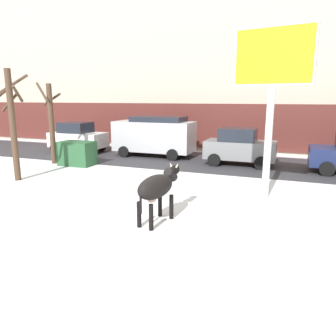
{
  "coord_description": "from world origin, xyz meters",
  "views": [
    {
      "loc": [
        4.14,
        -7.77,
        3.36
      ],
      "look_at": [
        0.41,
        1.94,
        1.1
      ],
      "focal_mm": 34.6,
      "sensor_mm": 36.0,
      "label": 1
    }
  ],
  "objects_px": {
    "car_silver_van": "(154,135)",
    "bare_tree_right_lot": "(12,121)",
    "billboard": "(273,67)",
    "dumpster": "(77,153)",
    "bare_tree_left_lot": "(51,121)",
    "cow_black": "(157,187)",
    "pedestrian_by_cars": "(131,135)",
    "car_grey_hatchback": "(240,147)",
    "car_white_hatchback": "(78,137)"
  },
  "relations": [
    {
      "from": "car_silver_van",
      "to": "bare_tree_right_lot",
      "type": "distance_m",
      "value": 7.96
    },
    {
      "from": "billboard",
      "to": "dumpster",
      "type": "distance_m",
      "value": 10.36
    },
    {
      "from": "car_silver_van",
      "to": "bare_tree_left_lot",
      "type": "height_order",
      "value": "bare_tree_left_lot"
    },
    {
      "from": "cow_black",
      "to": "bare_tree_left_lot",
      "type": "xyz_separation_m",
      "value": [
        -8.25,
        5.62,
        1.18
      ]
    },
    {
      "from": "bare_tree_right_lot",
      "to": "billboard",
      "type": "bearing_deg",
      "value": 6.78
    },
    {
      "from": "cow_black",
      "to": "dumpster",
      "type": "height_order",
      "value": "cow_black"
    },
    {
      "from": "car_silver_van",
      "to": "pedestrian_by_cars",
      "type": "height_order",
      "value": "car_silver_van"
    },
    {
      "from": "car_grey_hatchback",
      "to": "pedestrian_by_cars",
      "type": "xyz_separation_m",
      "value": [
        -7.74,
        3.0,
        -0.05
      ]
    },
    {
      "from": "car_grey_hatchback",
      "to": "dumpster",
      "type": "relative_size",
      "value": 2.06
    },
    {
      "from": "cow_black",
      "to": "car_grey_hatchback",
      "type": "distance_m",
      "value": 8.78
    },
    {
      "from": "bare_tree_left_lot",
      "to": "car_grey_hatchback",
      "type": "bearing_deg",
      "value": 18.86
    },
    {
      "from": "billboard",
      "to": "pedestrian_by_cars",
      "type": "height_order",
      "value": "billboard"
    },
    {
      "from": "cow_black",
      "to": "pedestrian_by_cars",
      "type": "relative_size",
      "value": 1.12
    },
    {
      "from": "pedestrian_by_cars",
      "to": "bare_tree_left_lot",
      "type": "relative_size",
      "value": 0.42
    },
    {
      "from": "dumpster",
      "to": "bare_tree_left_lot",
      "type": "bearing_deg",
      "value": -177.3
    },
    {
      "from": "car_silver_van",
      "to": "car_grey_hatchback",
      "type": "xyz_separation_m",
      "value": [
        5.03,
        -0.73,
        -0.32
      ]
    },
    {
      "from": "car_silver_van",
      "to": "dumpster",
      "type": "xyz_separation_m",
      "value": [
        -2.65,
        -3.77,
        -0.64
      ]
    },
    {
      "from": "billboard",
      "to": "car_grey_hatchback",
      "type": "distance_m",
      "value": 6.53
    },
    {
      "from": "car_white_hatchback",
      "to": "bare_tree_left_lot",
      "type": "relative_size",
      "value": 0.85
    },
    {
      "from": "billboard",
      "to": "car_grey_hatchback",
      "type": "bearing_deg",
      "value": 107.88
    },
    {
      "from": "bare_tree_left_lot",
      "to": "dumpster",
      "type": "xyz_separation_m",
      "value": [
        1.43,
        0.07,
        -1.57
      ]
    },
    {
      "from": "billboard",
      "to": "car_silver_van",
      "type": "bearing_deg",
      "value": 138.14
    },
    {
      "from": "billboard",
      "to": "pedestrian_by_cars",
      "type": "xyz_separation_m",
      "value": [
        -9.46,
        8.31,
        -3.43
      ]
    },
    {
      "from": "cow_black",
      "to": "car_silver_van",
      "type": "relative_size",
      "value": 0.42
    },
    {
      "from": "cow_black",
      "to": "car_silver_van",
      "type": "height_order",
      "value": "car_silver_van"
    },
    {
      "from": "cow_black",
      "to": "car_grey_hatchback",
      "type": "xyz_separation_m",
      "value": [
        0.86,
        8.73,
        -0.07
      ]
    },
    {
      "from": "dumpster",
      "to": "bare_tree_right_lot",
      "type": "bearing_deg",
      "value": -97.8
    },
    {
      "from": "car_white_hatchback",
      "to": "car_silver_van",
      "type": "distance_m",
      "value": 5.17
    },
    {
      "from": "car_white_hatchback",
      "to": "car_silver_van",
      "type": "height_order",
      "value": "car_silver_van"
    },
    {
      "from": "car_silver_van",
      "to": "bare_tree_right_lot",
      "type": "xyz_separation_m",
      "value": [
        -3.12,
        -7.21,
        1.22
      ]
    },
    {
      "from": "bare_tree_left_lot",
      "to": "bare_tree_right_lot",
      "type": "height_order",
      "value": "bare_tree_right_lot"
    },
    {
      "from": "car_silver_van",
      "to": "bare_tree_left_lot",
      "type": "relative_size",
      "value": 1.12
    },
    {
      "from": "car_grey_hatchback",
      "to": "bare_tree_right_lot",
      "type": "height_order",
      "value": "bare_tree_right_lot"
    },
    {
      "from": "cow_black",
      "to": "bare_tree_right_lot",
      "type": "relative_size",
      "value": 0.43
    },
    {
      "from": "billboard",
      "to": "bare_tree_right_lot",
      "type": "height_order",
      "value": "billboard"
    },
    {
      "from": "car_white_hatchback",
      "to": "bare_tree_left_lot",
      "type": "height_order",
      "value": "bare_tree_left_lot"
    },
    {
      "from": "billboard",
      "to": "pedestrian_by_cars",
      "type": "relative_size",
      "value": 3.21
    },
    {
      "from": "car_silver_van",
      "to": "dumpster",
      "type": "height_order",
      "value": "car_silver_van"
    },
    {
      "from": "car_grey_hatchback",
      "to": "bare_tree_left_lot",
      "type": "relative_size",
      "value": 0.85
    },
    {
      "from": "billboard",
      "to": "car_silver_van",
      "type": "height_order",
      "value": "billboard"
    },
    {
      "from": "car_grey_hatchback",
      "to": "pedestrian_by_cars",
      "type": "distance_m",
      "value": 8.3
    },
    {
      "from": "car_grey_hatchback",
      "to": "cow_black",
      "type": "bearing_deg",
      "value": -95.64
    },
    {
      "from": "cow_black",
      "to": "pedestrian_by_cars",
      "type": "height_order",
      "value": "pedestrian_by_cars"
    },
    {
      "from": "cow_black",
      "to": "car_grey_hatchback",
      "type": "relative_size",
      "value": 0.55
    },
    {
      "from": "pedestrian_by_cars",
      "to": "dumpster",
      "type": "height_order",
      "value": "pedestrian_by_cars"
    },
    {
      "from": "car_white_hatchback",
      "to": "car_grey_hatchback",
      "type": "bearing_deg",
      "value": -2.44
    },
    {
      "from": "car_white_hatchback",
      "to": "dumpster",
      "type": "relative_size",
      "value": 2.06
    },
    {
      "from": "cow_black",
      "to": "car_grey_hatchback",
      "type": "bearing_deg",
      "value": 84.36
    },
    {
      "from": "car_grey_hatchback",
      "to": "car_white_hatchback",
      "type": "bearing_deg",
      "value": 177.56
    },
    {
      "from": "billboard",
      "to": "bare_tree_right_lot",
      "type": "relative_size",
      "value": 1.24
    }
  ]
}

